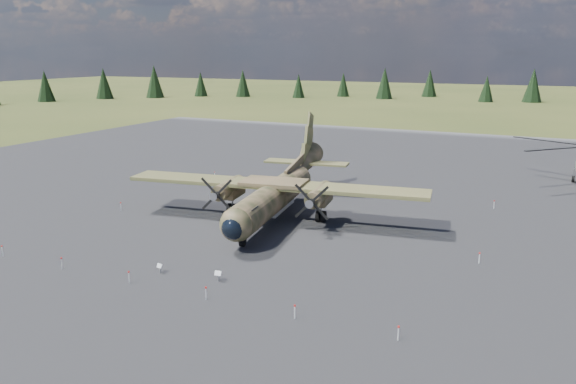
% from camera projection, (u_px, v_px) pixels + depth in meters
% --- Properties ---
extents(ground, '(500.00, 500.00, 0.00)m').
position_uv_depth(ground, '(274.00, 233.00, 47.29)').
color(ground, brown).
rests_on(ground, ground).
extents(apron, '(120.00, 120.00, 0.04)m').
position_uv_depth(apron, '(319.00, 205.00, 56.08)').
color(apron, '#525256').
rests_on(apron, ground).
extents(transport_plane, '(27.74, 25.02, 9.13)m').
position_uv_depth(transport_plane, '(277.00, 189.00, 51.55)').
color(transport_plane, '#31371D').
rests_on(transport_plane, ground).
extents(info_placard_left, '(0.46, 0.26, 0.69)m').
position_uv_depth(info_placard_left, '(160.00, 267.00, 38.67)').
color(info_placard_left, gray).
rests_on(info_placard_left, ground).
extents(info_placard_right, '(0.49, 0.24, 0.75)m').
position_uv_depth(info_placard_right, '(218.00, 274.00, 37.25)').
color(info_placard_right, gray).
rests_on(info_placard_right, ground).
extents(barrier_fence, '(33.12, 29.62, 0.85)m').
position_uv_depth(barrier_fence, '(269.00, 227.00, 47.29)').
color(barrier_fence, white).
rests_on(barrier_fence, ground).
extents(treeline, '(321.28, 322.24, 10.96)m').
position_uv_depth(treeline, '(266.00, 187.00, 42.83)').
color(treeline, black).
rests_on(treeline, ground).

